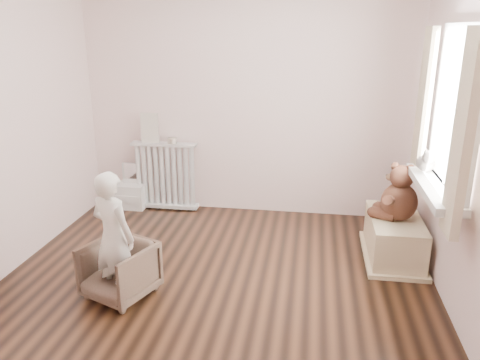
# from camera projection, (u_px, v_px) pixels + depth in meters

# --- Properties ---
(floor) EXTENTS (3.60, 3.60, 0.01)m
(floor) POSITION_uv_depth(u_px,v_px,m) (213.00, 289.00, 3.80)
(floor) COLOR black
(floor) RESTS_ON ground
(back_wall) EXTENTS (3.60, 0.02, 2.60)m
(back_wall) POSITION_uv_depth(u_px,v_px,m) (246.00, 98.00, 5.08)
(back_wall) COLOR white
(back_wall) RESTS_ON ground
(front_wall) EXTENTS (3.60, 0.02, 2.60)m
(front_wall) POSITION_uv_depth(u_px,v_px,m) (103.00, 236.00, 1.70)
(front_wall) COLOR white
(front_wall) RESTS_ON ground
(right_wall) EXTENTS (0.02, 3.60, 2.60)m
(right_wall) POSITION_uv_depth(u_px,v_px,m) (473.00, 142.00, 3.13)
(right_wall) COLOR white
(right_wall) RESTS_ON ground
(window) EXTENTS (0.03, 0.90, 1.10)m
(window) POSITION_uv_depth(u_px,v_px,m) (457.00, 112.00, 3.37)
(window) COLOR white
(window) RESTS_ON right_wall
(window_sill) EXTENTS (0.22, 1.10, 0.06)m
(window_sill) POSITION_uv_depth(u_px,v_px,m) (434.00, 187.00, 3.56)
(window_sill) COLOR silver
(window_sill) RESTS_ON right_wall
(curtain_left) EXTENTS (0.06, 0.26, 1.30)m
(curtain_left) POSITION_uv_depth(u_px,v_px,m) (463.00, 136.00, 2.87)
(curtain_left) COLOR beige
(curtain_left) RESTS_ON right_wall
(curtain_right) EXTENTS (0.06, 0.26, 1.30)m
(curtain_right) POSITION_uv_depth(u_px,v_px,m) (423.00, 107.00, 3.94)
(curtain_right) COLOR beige
(curtain_right) RESTS_ON right_wall
(radiator) EXTENTS (0.75, 0.14, 0.79)m
(radiator) POSITION_uv_depth(u_px,v_px,m) (165.00, 177.00, 5.39)
(radiator) COLOR silver
(radiator) RESTS_ON floor
(paper_doll) EXTENTS (0.20, 0.02, 0.34)m
(paper_doll) POSITION_uv_depth(u_px,v_px,m) (150.00, 128.00, 5.24)
(paper_doll) COLOR beige
(paper_doll) RESTS_ON radiator
(tin_a) EXTENTS (0.11, 0.11, 0.06)m
(tin_a) POSITION_uv_depth(u_px,v_px,m) (172.00, 141.00, 5.24)
(tin_a) COLOR #A59E8C
(tin_a) RESTS_ON radiator
(toy_vanity) EXTENTS (0.34, 0.24, 0.53)m
(toy_vanity) POSITION_uv_depth(u_px,v_px,m) (131.00, 185.00, 5.46)
(toy_vanity) COLOR silver
(toy_vanity) RESTS_ON floor
(armchair) EXTENTS (0.63, 0.63, 0.45)m
(armchair) POSITION_uv_depth(u_px,v_px,m) (119.00, 270.00, 3.65)
(armchair) COLOR brown
(armchair) RESTS_ON floor
(child) EXTENTS (0.44, 0.37, 1.03)m
(child) POSITION_uv_depth(u_px,v_px,m) (113.00, 237.00, 3.50)
(child) COLOR white
(child) RESTS_ON armchair
(toy_bench) EXTENTS (0.45, 0.84, 0.40)m
(toy_bench) POSITION_uv_depth(u_px,v_px,m) (394.00, 237.00, 4.28)
(toy_bench) COLOR beige
(toy_bench) RESTS_ON floor
(teddy_bear) EXTENTS (0.51, 0.46, 0.51)m
(teddy_bear) POSITION_uv_depth(u_px,v_px,m) (400.00, 190.00, 4.10)
(teddy_bear) COLOR #3B1E13
(teddy_bear) RESTS_ON toy_bench
(plush_cat) EXTENTS (0.23, 0.28, 0.20)m
(plush_cat) POSITION_uv_depth(u_px,v_px,m) (426.00, 160.00, 3.80)
(plush_cat) COLOR slate
(plush_cat) RESTS_ON window_sill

